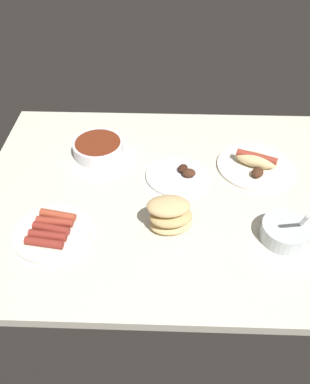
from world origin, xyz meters
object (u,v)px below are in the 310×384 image
Objects in this scene: plate_sausages at (52,231)px; bread_stack at (170,216)px; plate_grilled_meat at (177,175)px; bowl_coleslaw at (285,231)px; bowl_chili at (98,147)px; plate_hotdog_assembled at (255,164)px.

bread_stack reaches higher than plate_sausages.
plate_sausages is at bearing -144.19° from plate_grilled_meat.
plate_grilled_meat is (2.44, 22.55, -4.66)cm from bread_stack.
bowl_coleslaw is at bearing 0.46° from plate_sausages.
bowl_chili is at bearing 126.01° from bread_stack.
plate_hotdog_assembled is at bearing 12.04° from plate_grilled_meat.
bowl_coleslaw is 67.01cm from bowl_chili.
bowl_chili is 0.89× the size of plate_grilled_meat.
bowl_chili is 53.45cm from plate_hotdog_assembled.
plate_grilled_meat reaches higher than plate_sausages.
bowl_chili reaches higher than plate_grilled_meat.
bowl_chili is at bearing 157.06° from plate_grilled_meat.
bread_stack is 0.78× the size of bowl_chili.
bread_stack is 0.54× the size of plate_hotdog_assembled.
plate_hotdog_assembled is (53.11, -5.98, -0.95)cm from bowl_chili.
bowl_coleslaw is 0.77× the size of plate_grilled_meat.
bowl_chili reaches higher than plate_sausages.
plate_sausages is at bearing -175.05° from bread_stack.
plate_hotdog_assembled is 1.28× the size of plate_grilled_meat.
bowl_chili is (-24.76, 34.06, -2.72)cm from bread_stack.
plate_hotdog_assembled reaches higher than bowl_chili.
plate_hotdog_assembled is (-3.16, 30.40, -1.09)cm from bowl_coleslaw.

